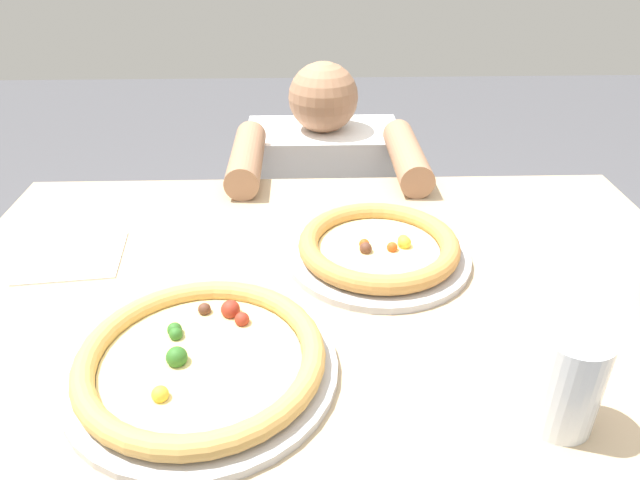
{
  "coord_description": "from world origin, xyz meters",
  "views": [
    {
      "loc": [
        -0.04,
        -0.76,
        1.27
      ],
      "look_at": [
        -0.01,
        0.08,
        0.78
      ],
      "focal_mm": 32.88,
      "sensor_mm": 36.0,
      "label": 1
    }
  ],
  "objects": [
    {
      "name": "water_cup_clear",
      "position": [
        0.25,
        -0.29,
        0.81
      ],
      "size": [
        0.08,
        0.08,
        0.12
      ],
      "color": "silver",
      "rests_on": "dining_table"
    },
    {
      "name": "dining_table",
      "position": [
        0.0,
        0.0,
        0.63
      ],
      "size": [
        1.22,
        0.78,
        0.75
      ],
      "color": "tan",
      "rests_on": "ground"
    },
    {
      "name": "pizza_far",
      "position": [
        0.08,
        0.07,
        0.77
      ],
      "size": [
        0.3,
        0.3,
        0.04
      ],
      "color": "#B7B7BC",
      "rests_on": "dining_table"
    },
    {
      "name": "diner_seated",
      "position": [
        0.01,
        0.65,
        0.42
      ],
      "size": [
        0.42,
        0.52,
        0.93
      ],
      "color": "#333847",
      "rests_on": "ground"
    },
    {
      "name": "pizza_near",
      "position": [
        -0.17,
        -0.2,
        0.77
      ],
      "size": [
        0.34,
        0.34,
        0.04
      ],
      "color": "#B7B7BC",
      "rests_on": "dining_table"
    },
    {
      "name": "paper_napkin",
      "position": [
        -0.43,
        0.08,
        0.75
      ],
      "size": [
        0.17,
        0.16,
        0.0
      ],
      "primitive_type": "cube",
      "rotation": [
        0.0,
        0.0,
        0.11
      ],
      "color": "white",
      "rests_on": "dining_table"
    }
  ]
}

